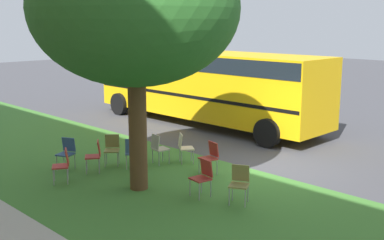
{
  "coord_description": "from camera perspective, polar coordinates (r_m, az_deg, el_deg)",
  "views": [
    {
      "loc": [
        -7.74,
        10.5,
        4.05
      ],
      "look_at": [
        1.46,
        1.24,
        1.36
      ],
      "focal_mm": 44.79,
      "sensor_mm": 36.0,
      "label": 1
    }
  ],
  "objects": [
    {
      "name": "chair_0",
      "position": [
        13.81,
        -4.0,
        -3.19
      ],
      "size": [
        0.49,
        0.49,
        0.88
      ],
      "color": "#ADA393",
      "rests_on": "ground"
    },
    {
      "name": "chair_7",
      "position": [
        13.46,
        -7.08,
        -3.65
      ],
      "size": [
        0.58,
        0.58,
        0.88
      ],
      "color": "#335184",
      "rests_on": "ground"
    },
    {
      "name": "chair_1",
      "position": [
        13.32,
        -11.46,
        -3.96
      ],
      "size": [
        0.58,
        0.58,
        0.88
      ],
      "color": "#B7332D",
      "rests_on": "ground"
    },
    {
      "name": "ground",
      "position": [
        13.66,
        8.08,
        -5.72
      ],
      "size": [
        80.0,
        80.0,
        0.0
      ],
      "primitive_type": "plane",
      "color": "#424247"
    },
    {
      "name": "school_bus",
      "position": [
        19.07,
        1.54,
        4.74
      ],
      "size": [
        10.4,
        2.8,
        2.88
      ],
      "color": "yellow",
      "rests_on": "ground"
    },
    {
      "name": "chair_4",
      "position": [
        13.79,
        -14.68,
        -3.58
      ],
      "size": [
        0.55,
        0.56,
        0.88
      ],
      "color": "#335184",
      "rests_on": "ground"
    },
    {
      "name": "chair_5",
      "position": [
        12.64,
        -15.11,
        -4.98
      ],
      "size": [
        0.57,
        0.58,
        0.88
      ],
      "color": "#B7332D",
      "rests_on": "ground"
    },
    {
      "name": "chair_9",
      "position": [
        13.88,
        -0.95,
        -3.09
      ],
      "size": [
        0.58,
        0.58,
        0.88
      ],
      "color": "beige",
      "rests_on": "ground"
    },
    {
      "name": "chair_6",
      "position": [
        13.91,
        -9.51,
        -3.22
      ],
      "size": [
        0.59,
        0.59,
        0.88
      ],
      "color": "olive",
      "rests_on": "ground"
    },
    {
      "name": "chair_8",
      "position": [
        10.93,
        5.68,
        -7.25
      ],
      "size": [
        0.56,
        0.57,
        0.88
      ],
      "color": "olive",
      "rests_on": "ground"
    },
    {
      "name": "chair_3",
      "position": [
        11.3,
        1.3,
        -6.57
      ],
      "size": [
        0.47,
        0.48,
        0.88
      ],
      "color": "#B7332D",
      "rests_on": "ground"
    },
    {
      "name": "chair_2",
      "position": [
        12.91,
        2.19,
        -4.23
      ],
      "size": [
        0.5,
        0.5,
        0.88
      ],
      "color": "#B7332D",
      "rests_on": "ground"
    },
    {
      "name": "street_tree",
      "position": [
        11.33,
        -6.81,
        12.92
      ],
      "size": [
        4.85,
        4.85,
        6.13
      ],
      "color": "brown",
      "rests_on": "ground"
    },
    {
      "name": "grass_verge",
      "position": [
        11.38,
        -1.76,
        -9.18
      ],
      "size": [
        48.0,
        6.0,
        0.01
      ],
      "primitive_type": "cube",
      "color": "#3D752D",
      "rests_on": "ground"
    }
  ]
}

